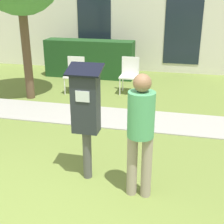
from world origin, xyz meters
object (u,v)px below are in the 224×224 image
Objects in this scene: person_standing at (141,128)px; outdoor_chair_middle at (130,72)px; parking_meter at (86,109)px; outdoor_chair_left at (75,72)px.

person_standing is 4.34m from outdoor_chair_middle.
parking_meter is 1.77× the size of outdoor_chair_left.
person_standing reaches higher than outdoor_chair_middle.
outdoor_chair_left is 1.38m from outdoor_chair_middle.
parking_meter reaches higher than outdoor_chair_left.
outdoor_chair_middle is at bearing 91.86° from parking_meter.
outdoor_chair_left is at bearing 171.39° from outdoor_chair_middle.
outdoor_chair_left is (-2.23, 3.97, -0.40)m from person_standing.
parking_meter is 4.03m from outdoor_chair_middle.
person_standing reaches higher than outdoor_chair_left.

